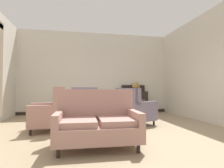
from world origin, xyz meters
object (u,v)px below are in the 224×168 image
(side_table, at_px, (138,109))
(armchair_beside_settee, at_px, (83,107))
(settee, at_px, (97,123))
(porcelain_vase, at_px, (99,102))
(sideboard, at_px, (135,101))
(coffee_table, at_px, (99,112))
(gramophone, at_px, (136,85))
(armchair_near_sideboard, at_px, (51,112))
(armchair_back_corner, at_px, (134,110))

(side_table, bearing_deg, armchair_beside_settee, 168.61)
(settee, bearing_deg, porcelain_vase, 83.18)
(side_table, distance_m, sideboard, 1.98)
(coffee_table, relative_size, gramophone, 1.71)
(armchair_near_sideboard, bearing_deg, side_table, 102.15)
(gramophone, bearing_deg, porcelain_vase, -125.68)
(armchair_back_corner, height_order, sideboard, sideboard)
(armchair_back_corner, bearing_deg, side_table, -52.82)
(coffee_table, relative_size, armchair_back_corner, 0.76)
(armchair_near_sideboard, height_order, armchair_beside_settee, same)
(porcelain_vase, height_order, gramophone, gramophone)
(armchair_back_corner, bearing_deg, sideboard, -41.98)
(coffee_table, distance_m, settee, 1.40)
(settee, relative_size, armchair_beside_settee, 1.36)
(porcelain_vase, relative_size, gramophone, 0.74)
(settee, xyz_separation_m, sideboard, (2.01, 4.10, 0.12))
(coffee_table, distance_m, porcelain_vase, 0.26)
(side_table, height_order, gramophone, gramophone)
(porcelain_vase, relative_size, armchair_beside_settee, 0.35)
(armchair_beside_settee, xyz_separation_m, gramophone, (2.23, 1.48, 0.70))
(sideboard, bearing_deg, coffee_table, -123.54)
(porcelain_vase, distance_m, gramophone, 3.21)
(porcelain_vase, distance_m, settee, 1.48)
(armchair_back_corner, distance_m, armchair_beside_settee, 1.63)
(coffee_table, distance_m, side_table, 1.53)
(armchair_near_sideboard, bearing_deg, armchair_beside_settee, 139.27)
(porcelain_vase, xyz_separation_m, sideboard, (1.80, 2.67, -0.15))
(armchair_back_corner, distance_m, side_table, 0.59)
(coffee_table, relative_size, porcelain_vase, 2.32)
(sideboard, bearing_deg, porcelain_vase, -124.06)
(porcelain_vase, bearing_deg, armchair_back_corner, 13.43)
(porcelain_vase, height_order, armchair_near_sideboard, armchair_near_sideboard)
(armchair_beside_settee, bearing_deg, porcelain_vase, 96.32)
(side_table, relative_size, sideboard, 0.57)
(sideboard, bearing_deg, armchair_near_sideboard, -137.76)
(porcelain_vase, relative_size, side_table, 0.56)
(coffee_table, height_order, gramophone, gramophone)
(armchair_back_corner, bearing_deg, armchair_near_sideboard, 73.44)
(armchair_back_corner, relative_size, armchair_near_sideboard, 1.07)
(armchair_back_corner, bearing_deg, armchair_beside_settee, 34.52)
(armchair_back_corner, relative_size, gramophone, 2.24)
(armchair_beside_settee, distance_m, side_table, 1.71)
(settee, height_order, side_table, settee)
(coffee_table, xyz_separation_m, armchair_near_sideboard, (-1.17, 0.02, 0.03))
(armchair_near_sideboard, distance_m, gramophone, 4.06)
(coffee_table, height_order, armchair_back_corner, armchair_back_corner)
(porcelain_vase, relative_size, settee, 0.26)
(armchair_near_sideboard, height_order, side_table, armchair_near_sideboard)
(armchair_beside_settee, relative_size, sideboard, 0.90)
(armchair_back_corner, distance_m, sideboard, 2.55)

